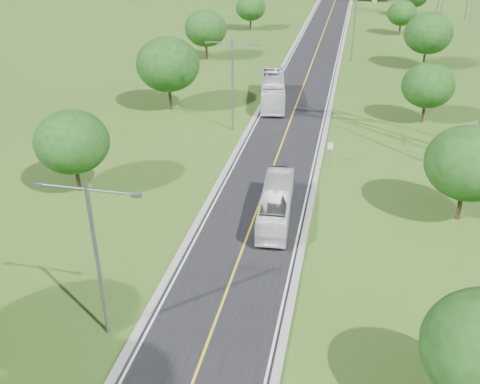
# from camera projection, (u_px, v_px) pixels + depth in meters

# --- Properties ---
(ground) EXTENTS (260.00, 260.00, 0.00)m
(ground) POSITION_uv_depth(u_px,v_px,m) (301.00, 92.00, 71.82)
(ground) COLOR #2D4E16
(ground) RESTS_ON ground
(road) EXTENTS (8.00, 150.00, 0.06)m
(road) POSITION_uv_depth(u_px,v_px,m) (306.00, 80.00, 76.96)
(road) COLOR black
(road) RESTS_ON ground
(curb_left) EXTENTS (0.50, 150.00, 0.22)m
(curb_left) POSITION_uv_depth(u_px,v_px,m) (277.00, 77.00, 77.72)
(curb_left) COLOR gray
(curb_left) RESTS_ON ground
(curb_right) EXTENTS (0.50, 150.00, 0.22)m
(curb_right) POSITION_uv_depth(u_px,v_px,m) (336.00, 81.00, 76.13)
(curb_right) COLOR gray
(curb_right) RESTS_ON ground
(speed_limit_sign) EXTENTS (0.55, 0.09, 2.40)m
(speed_limit_sign) POSITION_uv_depth(u_px,v_px,m) (330.00, 150.00, 51.16)
(speed_limit_sign) COLOR slate
(speed_limit_sign) RESTS_ON ground
(streetlight_near_left) EXTENTS (5.90, 0.25, 10.00)m
(streetlight_near_left) POSITION_uv_depth(u_px,v_px,m) (96.00, 249.00, 28.84)
(streetlight_near_left) COLOR slate
(streetlight_near_left) RESTS_ON ground
(streetlight_mid_left) EXTENTS (5.90, 0.25, 10.00)m
(streetlight_mid_left) POSITION_uv_depth(u_px,v_px,m) (232.00, 78.00, 57.21)
(streetlight_mid_left) COLOR slate
(streetlight_mid_left) RESTS_ON ground
(streetlight_far_right) EXTENTS (5.90, 0.25, 10.00)m
(streetlight_far_right) POSITION_uv_depth(u_px,v_px,m) (354.00, 23.00, 83.35)
(streetlight_far_right) COLOR slate
(streetlight_far_right) RESTS_ON ground
(tree_lb) EXTENTS (6.30, 6.30, 7.33)m
(tree_lb) POSITION_uv_depth(u_px,v_px,m) (72.00, 142.00, 45.08)
(tree_lb) COLOR black
(tree_lb) RESTS_ON ground
(tree_lc) EXTENTS (7.56, 7.56, 8.79)m
(tree_lc) POSITION_uv_depth(u_px,v_px,m) (168.00, 64.00, 63.36)
(tree_lc) COLOR black
(tree_lc) RESTS_ON ground
(tree_ld) EXTENTS (6.72, 6.72, 7.82)m
(tree_ld) POSITION_uv_depth(u_px,v_px,m) (206.00, 28.00, 84.66)
(tree_ld) COLOR black
(tree_ld) RESTS_ON ground
(tree_le) EXTENTS (5.88, 5.88, 6.84)m
(tree_le) POSITION_uv_depth(u_px,v_px,m) (251.00, 8.00, 105.13)
(tree_le) COLOR black
(tree_le) RESTS_ON ground
(tree_rb) EXTENTS (6.72, 6.72, 7.82)m
(tree_rb) POSITION_uv_depth(u_px,v_px,m) (469.00, 163.00, 40.69)
(tree_rb) COLOR black
(tree_rb) RESTS_ON ground
(tree_rc) EXTENTS (5.88, 5.88, 6.84)m
(tree_rc) POSITION_uv_depth(u_px,v_px,m) (428.00, 86.00, 60.09)
(tree_rc) COLOR black
(tree_rc) RESTS_ON ground
(tree_rd) EXTENTS (7.14, 7.14, 8.30)m
(tree_rd) POSITION_uv_depth(u_px,v_px,m) (428.00, 33.00, 79.91)
(tree_rd) COLOR black
(tree_rd) RESTS_ON ground
(tree_re) EXTENTS (5.46, 5.46, 6.35)m
(tree_re) POSITION_uv_depth(u_px,v_px,m) (402.00, 13.00, 101.60)
(tree_re) COLOR black
(tree_re) RESTS_ON ground
(bus_outbound) EXTENTS (2.92, 9.79, 2.69)m
(bus_outbound) POSITION_uv_depth(u_px,v_px,m) (276.00, 204.00, 42.36)
(bus_outbound) COLOR white
(bus_outbound) RESTS_ON road
(bus_inbound) EXTENTS (4.69, 12.24, 3.33)m
(bus_inbound) POSITION_uv_depth(u_px,v_px,m) (273.00, 90.00, 67.15)
(bus_inbound) COLOR white
(bus_inbound) RESTS_ON road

